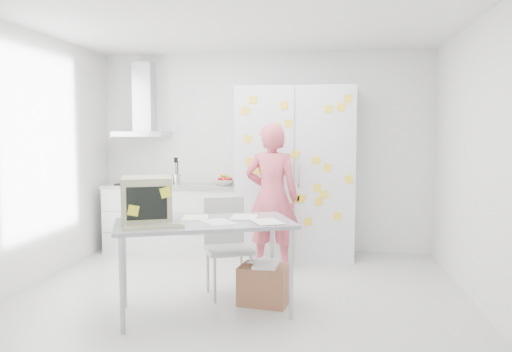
# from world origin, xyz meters

# --- Properties ---
(floor) EXTENTS (4.50, 4.00, 0.02)m
(floor) POSITION_xyz_m (0.00, 0.00, -0.01)
(floor) COLOR silver
(floor) RESTS_ON ground
(walls) EXTENTS (4.52, 4.01, 2.70)m
(walls) POSITION_xyz_m (0.00, 0.72, 1.35)
(walls) COLOR white
(walls) RESTS_ON ground
(ceiling) EXTENTS (4.50, 4.00, 0.02)m
(ceiling) POSITION_xyz_m (0.00, 0.00, 2.70)
(ceiling) COLOR white
(ceiling) RESTS_ON walls
(counter_run) EXTENTS (1.84, 0.63, 1.28)m
(counter_run) POSITION_xyz_m (-1.20, 1.70, 0.47)
(counter_run) COLOR white
(counter_run) RESTS_ON ground
(range_hood) EXTENTS (0.70, 0.48, 1.01)m
(range_hood) POSITION_xyz_m (-1.65, 1.84, 1.96)
(range_hood) COLOR silver
(range_hood) RESTS_ON walls
(tall_cabinet) EXTENTS (1.50, 0.68, 2.20)m
(tall_cabinet) POSITION_xyz_m (0.45, 1.67, 1.10)
(tall_cabinet) COLOR silver
(tall_cabinet) RESTS_ON ground
(person) EXTENTS (0.65, 0.45, 1.73)m
(person) POSITION_xyz_m (0.21, 1.01, 0.87)
(person) COLOR #CF5061
(person) RESTS_ON ground
(desk) EXTENTS (1.72, 1.27, 1.23)m
(desk) POSITION_xyz_m (-0.54, -0.60, 0.94)
(desk) COLOR gray
(desk) RESTS_ON ground
(chair) EXTENTS (0.58, 0.58, 0.97)m
(chair) POSITION_xyz_m (-0.14, 0.03, 0.55)
(chair) COLOR #AFAFAD
(chair) RESTS_ON ground
(cardboard_box) EXTENTS (0.51, 0.43, 0.40)m
(cardboard_box) POSITION_xyz_m (0.27, -0.20, 0.19)
(cardboard_box) COLOR #9D6444
(cardboard_box) RESTS_ON ground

